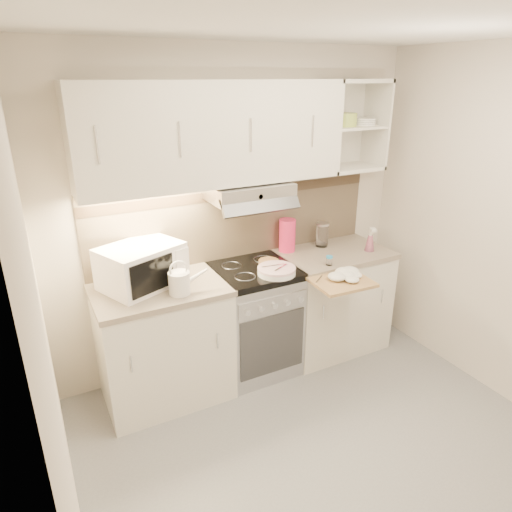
{
  "coord_description": "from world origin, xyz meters",
  "views": [
    {
      "loc": [
        -1.48,
        -1.76,
        2.27
      ],
      "look_at": [
        -0.07,
        0.95,
        1.06
      ],
      "focal_mm": 32.0,
      "sensor_mm": 36.0,
      "label": 1
    }
  ],
  "objects_px": {
    "spray_bottle": "(370,241)",
    "cutting_board": "(340,281)",
    "electric_range": "(255,319)",
    "microwave": "(141,266)",
    "pink_pitcher": "(287,235)",
    "glass_jar": "(322,235)",
    "plate_stack": "(277,271)",
    "watering_can": "(181,282)"
  },
  "relations": [
    {
      "from": "microwave",
      "to": "pink_pitcher",
      "type": "height_order",
      "value": "microwave"
    },
    {
      "from": "plate_stack",
      "to": "pink_pitcher",
      "type": "bearing_deg",
      "value": 49.95
    },
    {
      "from": "plate_stack",
      "to": "glass_jar",
      "type": "bearing_deg",
      "value": 27.66
    },
    {
      "from": "plate_stack",
      "to": "glass_jar",
      "type": "height_order",
      "value": "glass_jar"
    },
    {
      "from": "spray_bottle",
      "to": "plate_stack",
      "type": "bearing_deg",
      "value": -157.08
    },
    {
      "from": "plate_stack",
      "to": "pink_pitcher",
      "type": "distance_m",
      "value": 0.51
    },
    {
      "from": "plate_stack",
      "to": "cutting_board",
      "type": "xyz_separation_m",
      "value": [
        0.38,
        -0.27,
        -0.06
      ]
    },
    {
      "from": "electric_range",
      "to": "pink_pitcher",
      "type": "bearing_deg",
      "value": 26.03
    },
    {
      "from": "plate_stack",
      "to": "spray_bottle",
      "type": "height_order",
      "value": "spray_bottle"
    },
    {
      "from": "electric_range",
      "to": "spray_bottle",
      "type": "height_order",
      "value": "spray_bottle"
    },
    {
      "from": "pink_pitcher",
      "to": "glass_jar",
      "type": "xyz_separation_m",
      "value": [
        0.32,
        -0.04,
        -0.03
      ]
    },
    {
      "from": "microwave",
      "to": "spray_bottle",
      "type": "xyz_separation_m",
      "value": [
        1.87,
        -0.2,
        -0.06
      ]
    },
    {
      "from": "pink_pitcher",
      "to": "microwave",
      "type": "bearing_deg",
      "value": 164.82
    },
    {
      "from": "microwave",
      "to": "spray_bottle",
      "type": "height_order",
      "value": "microwave"
    },
    {
      "from": "watering_can",
      "to": "spray_bottle",
      "type": "bearing_deg",
      "value": 3.65
    },
    {
      "from": "electric_range",
      "to": "pink_pitcher",
      "type": "relative_size",
      "value": 3.29
    },
    {
      "from": "glass_jar",
      "to": "cutting_board",
      "type": "height_order",
      "value": "glass_jar"
    },
    {
      "from": "microwave",
      "to": "pink_pitcher",
      "type": "distance_m",
      "value": 1.26
    },
    {
      "from": "electric_range",
      "to": "glass_jar",
      "type": "bearing_deg",
      "value": 12.05
    },
    {
      "from": "electric_range",
      "to": "watering_can",
      "type": "bearing_deg",
      "value": -165.92
    },
    {
      "from": "microwave",
      "to": "glass_jar",
      "type": "height_order",
      "value": "microwave"
    },
    {
      "from": "plate_stack",
      "to": "pink_pitcher",
      "type": "height_order",
      "value": "pink_pitcher"
    },
    {
      "from": "watering_can",
      "to": "glass_jar",
      "type": "xyz_separation_m",
      "value": [
        1.38,
        0.32,
        0.02
      ]
    },
    {
      "from": "electric_range",
      "to": "plate_stack",
      "type": "xyz_separation_m",
      "value": [
        0.09,
        -0.18,
        0.48
      ]
    },
    {
      "from": "plate_stack",
      "to": "spray_bottle",
      "type": "relative_size",
      "value": 1.32
    },
    {
      "from": "microwave",
      "to": "spray_bottle",
      "type": "bearing_deg",
      "value": -28.75
    },
    {
      "from": "electric_range",
      "to": "spray_bottle",
      "type": "xyz_separation_m",
      "value": [
        1.03,
        -0.12,
        0.53
      ]
    },
    {
      "from": "pink_pitcher",
      "to": "cutting_board",
      "type": "height_order",
      "value": "pink_pitcher"
    },
    {
      "from": "electric_range",
      "to": "microwave",
      "type": "xyz_separation_m",
      "value": [
        -0.84,
        0.08,
        0.6
      ]
    },
    {
      "from": "electric_range",
      "to": "spray_bottle",
      "type": "distance_m",
      "value": 1.16
    },
    {
      "from": "microwave",
      "to": "plate_stack",
      "type": "xyz_separation_m",
      "value": [
        0.93,
        -0.26,
        -0.12
      ]
    },
    {
      "from": "electric_range",
      "to": "watering_can",
      "type": "height_order",
      "value": "watering_can"
    },
    {
      "from": "spray_bottle",
      "to": "cutting_board",
      "type": "bearing_deg",
      "value": -129.87
    },
    {
      "from": "pink_pitcher",
      "to": "cutting_board",
      "type": "distance_m",
      "value": 0.67
    },
    {
      "from": "microwave",
      "to": "glass_jar",
      "type": "bearing_deg",
      "value": -19.87
    },
    {
      "from": "glass_jar",
      "to": "cutting_board",
      "type": "distance_m",
      "value": 0.67
    },
    {
      "from": "watering_can",
      "to": "glass_jar",
      "type": "distance_m",
      "value": 1.41
    },
    {
      "from": "electric_range",
      "to": "microwave",
      "type": "relative_size",
      "value": 1.42
    },
    {
      "from": "watering_can",
      "to": "plate_stack",
      "type": "height_order",
      "value": "watering_can"
    },
    {
      "from": "electric_range",
      "to": "glass_jar",
      "type": "height_order",
      "value": "glass_jar"
    },
    {
      "from": "glass_jar",
      "to": "spray_bottle",
      "type": "relative_size",
      "value": 0.97
    },
    {
      "from": "cutting_board",
      "to": "plate_stack",
      "type": "bearing_deg",
      "value": 147.58
    }
  ]
}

